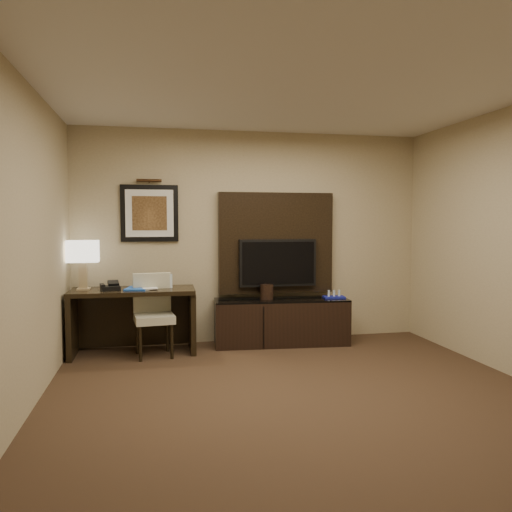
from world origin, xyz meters
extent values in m
cube|color=#372519|center=(0.00, 0.00, -0.01)|extent=(4.50, 5.00, 0.01)
cube|color=silver|center=(0.00, 0.00, 2.70)|extent=(4.50, 5.00, 0.01)
cube|color=tan|center=(0.00, 2.50, 1.35)|extent=(4.50, 0.01, 2.70)
cube|color=tan|center=(-2.25, 0.00, 1.35)|extent=(0.01, 5.00, 2.70)
cube|color=black|center=(-1.50, 2.10, 0.38)|extent=(1.44, 0.64, 0.76)
cube|color=black|center=(0.31, 2.17, 0.29)|extent=(1.70, 0.59, 0.58)
cube|color=black|center=(0.30, 2.44, 1.27)|extent=(1.50, 0.12, 1.30)
cube|color=black|center=(0.30, 2.34, 1.02)|extent=(1.00, 0.08, 0.60)
cube|color=black|center=(-1.30, 2.48, 1.65)|extent=(0.70, 0.04, 0.70)
cylinder|color=#3D2513|center=(-1.30, 2.44, 2.05)|extent=(0.04, 0.04, 0.30)
cube|color=#1C4DB6|center=(-1.45, 2.06, 0.77)|extent=(0.30, 0.36, 0.02)
imported|color=#AFA489|center=(-1.39, 2.03, 0.88)|extent=(0.17, 0.04, 0.23)
cylinder|color=white|center=(-1.07, 2.12, 0.84)|extent=(0.06, 0.06, 0.16)
cylinder|color=black|center=(0.13, 2.20, 0.67)|extent=(0.20, 0.20, 0.19)
camera|label=1|loc=(-1.24, -3.84, 1.55)|focal=35.00mm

